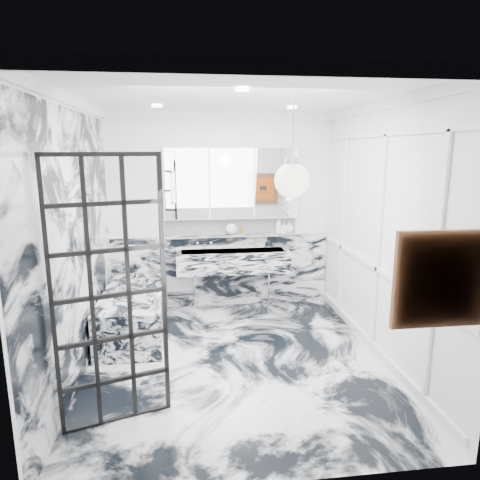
{
  "coord_description": "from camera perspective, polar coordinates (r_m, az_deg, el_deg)",
  "views": [
    {
      "loc": [
        -0.48,
        -4.32,
        2.29
      ],
      "look_at": [
        0.12,
        0.5,
        1.26
      ],
      "focal_mm": 32.0,
      "sensor_mm": 36.0,
      "label": 1
    }
  ],
  "objects": [
    {
      "name": "floor",
      "position": [
        4.92,
        -0.67,
        -15.79
      ],
      "size": [
        3.6,
        3.6,
        0.0
      ],
      "primitive_type": "plane",
      "color": "silver",
      "rests_on": "ground"
    },
    {
      "name": "ceiling",
      "position": [
        4.38,
        -0.77,
        18.67
      ],
      "size": [
        3.6,
        3.6,
        0.0
      ],
      "primitive_type": "plane",
      "rotation": [
        3.14,
        0.0,
        0.0
      ],
      "color": "white",
      "rests_on": "wall_back"
    },
    {
      "name": "wall_back",
      "position": [
        6.21,
        -2.58,
        3.72
      ],
      "size": [
        3.6,
        0.0,
        3.6
      ],
      "primitive_type": "plane",
      "rotation": [
        1.57,
        0.0,
        0.0
      ],
      "color": "white",
      "rests_on": "floor"
    },
    {
      "name": "wall_front",
      "position": [
        2.72,
        3.56,
        -7.15
      ],
      "size": [
        3.6,
        0.0,
        3.6
      ],
      "primitive_type": "plane",
      "rotation": [
        -1.57,
        0.0,
        0.0
      ],
      "color": "white",
      "rests_on": "floor"
    },
    {
      "name": "wall_left",
      "position": [
        4.55,
        -21.16,
        -0.11
      ],
      "size": [
        0.0,
        3.6,
        3.6
      ],
      "primitive_type": "plane",
      "rotation": [
        1.57,
        0.0,
        1.57
      ],
      "color": "white",
      "rests_on": "floor"
    },
    {
      "name": "wall_right",
      "position": [
        4.88,
        18.3,
        0.86
      ],
      "size": [
        0.0,
        3.6,
        3.6
      ],
      "primitive_type": "plane",
      "rotation": [
        1.57,
        0.0,
        -1.57
      ],
      "color": "white",
      "rests_on": "floor"
    },
    {
      "name": "marble_clad_back",
      "position": [
        6.37,
        -2.49,
        -4.13
      ],
      "size": [
        3.18,
        0.05,
        1.05
      ],
      "primitive_type": "cube",
      "color": "silver",
      "rests_on": "floor"
    },
    {
      "name": "marble_clad_left",
      "position": [
        4.56,
        -20.92,
        -0.84
      ],
      "size": [
        0.02,
        3.56,
        2.68
      ],
      "primitive_type": "cube",
      "color": "silver",
      "rests_on": "floor"
    },
    {
      "name": "panel_molding",
      "position": [
        4.89,
        18.01,
        -0.29
      ],
      "size": [
        0.03,
        3.4,
        2.3
      ],
      "primitive_type": "cube",
      "color": "white",
      "rests_on": "floor"
    },
    {
      "name": "soap_bottle_a",
      "position": [
        6.27,
        5.16,
        1.95
      ],
      "size": [
        0.11,
        0.11,
        0.23
      ],
      "primitive_type": "imported",
      "rotation": [
        0.0,
        0.0,
        0.35
      ],
      "color": "#8C5919",
      "rests_on": "ledge"
    },
    {
      "name": "soap_bottle_b",
      "position": [
        6.29,
        5.9,
        1.68
      ],
      "size": [
        0.1,
        0.1,
        0.16
      ],
      "primitive_type": "imported",
      "rotation": [
        0.0,
        0.0,
        -0.36
      ],
      "color": "#4C4C51",
      "rests_on": "ledge"
    },
    {
      "name": "soap_bottle_c",
      "position": [
        6.31,
        6.6,
        1.7
      ],
      "size": [
        0.15,
        0.15,
        0.16
      ],
      "primitive_type": "imported",
      "rotation": [
        0.0,
        0.0,
        -0.21
      ],
      "color": "silver",
      "rests_on": "ledge"
    },
    {
      "name": "face_pot",
      "position": [
        6.17,
        -1.18,
        1.47
      ],
      "size": [
        0.16,
        0.16,
        0.16
      ],
      "primitive_type": "sphere",
      "color": "white",
      "rests_on": "ledge"
    },
    {
      "name": "amber_bottle",
      "position": [
        6.19,
        0.25,
        1.28
      ],
      "size": [
        0.04,
        0.04,
        0.1
      ],
      "primitive_type": "cylinder",
      "color": "#8C5919",
      "rests_on": "ledge"
    },
    {
      "name": "flower_vase",
      "position": [
        4.84,
        -10.95,
        -8.55
      ],
      "size": [
        0.08,
        0.08,
        0.12
      ],
      "primitive_type": "cylinder",
      "color": "silver",
      "rests_on": "bathtub"
    },
    {
      "name": "crittall_door",
      "position": [
        3.65,
        -16.89,
        -7.12
      ],
      "size": [
        0.85,
        0.3,
        2.26
      ],
      "primitive_type": null,
      "rotation": [
        0.0,
        0.0,
        0.3
      ],
      "color": "black",
      "rests_on": "floor"
    },
    {
      "name": "artwork",
      "position": [
        3.18,
        25.25,
        -4.75
      ],
      "size": [
        0.57,
        0.06,
        0.57
      ],
      "primitive_type": "cube",
      "color": "#CE4215",
      "rests_on": "wall_front"
    },
    {
      "name": "pendant_light",
      "position": [
        3.24,
        6.91,
        7.9
      ],
      "size": [
        0.26,
        0.26,
        0.26
      ],
      "primitive_type": "sphere",
      "color": "white",
      "rests_on": "ceiling"
    },
    {
      "name": "trough_sink",
      "position": [
        6.11,
        -0.93,
        -2.8
      ],
      "size": [
        1.6,
        0.45,
        0.3
      ],
      "primitive_type": "cube",
      "color": "silver",
      "rests_on": "wall_back"
    },
    {
      "name": "ledge",
      "position": [
        6.2,
        -1.11,
        0.62
      ],
      "size": [
        1.9,
        0.14,
        0.04
      ],
      "primitive_type": "cube",
      "color": "silver",
      "rests_on": "wall_back"
    },
    {
      "name": "subway_tile",
      "position": [
        6.23,
        -1.17,
        1.95
      ],
      "size": [
        1.9,
        0.03,
        0.23
      ],
      "primitive_type": "cube",
      "color": "white",
      "rests_on": "wall_back"
    },
    {
      "name": "mirror_cabinet",
      "position": [
        6.1,
        -1.14,
        7.56
      ],
      "size": [
        1.9,
        0.16,
        1.0
      ],
      "primitive_type": "cube",
      "color": "white",
      "rests_on": "wall_back"
    },
    {
      "name": "sconce_left",
      "position": [
        5.98,
        -8.94,
        6.94
      ],
      "size": [
        0.07,
        0.07,
        0.4
      ],
      "primitive_type": "cylinder",
      "color": "white",
      "rests_on": "mirror_cabinet"
    },
    {
      "name": "sconce_right",
      "position": [
        6.15,
        6.63,
        7.14
      ],
      "size": [
        0.07,
        0.07,
        0.4
      ],
      "primitive_type": "cylinder",
      "color": "white",
      "rests_on": "mirror_cabinet"
    },
    {
      "name": "bathtub",
      "position": [
        5.64,
        -13.86,
        -9.33
      ],
      "size": [
        0.75,
        1.65,
        0.55
      ],
      "primitive_type": "cube",
      "color": "silver",
      "rests_on": "floor"
    }
  ]
}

